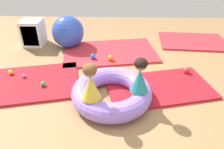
% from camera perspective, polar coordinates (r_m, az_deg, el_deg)
% --- Properties ---
extents(ground_plane, '(8.00, 8.00, 0.00)m').
position_cam_1_polar(ground_plane, '(3.14, 1.51, -6.83)').
color(ground_plane, '#9E7549').
extents(gym_mat_front, '(1.79, 1.24, 0.04)m').
position_cam_1_polar(gym_mat_front, '(3.43, 12.68, -3.41)').
color(gym_mat_front, '#B21923').
rests_on(gym_mat_front, ground).
extents(gym_mat_far_left, '(2.06, 1.45, 0.04)m').
position_cam_1_polar(gym_mat_far_left, '(4.43, -0.58, 6.14)').
color(gym_mat_far_left, red).
rests_on(gym_mat_far_left, ground).
extents(gym_mat_near_left, '(1.54, 1.09, 0.04)m').
position_cam_1_polar(gym_mat_near_left, '(5.28, 21.04, 8.42)').
color(gym_mat_near_left, red).
rests_on(gym_mat_near_left, ground).
extents(gym_mat_center_rear, '(1.76, 1.39, 0.04)m').
position_cam_1_polar(gym_mat_center_rear, '(3.71, -21.45, -2.15)').
color(gym_mat_center_rear, '#B21923').
rests_on(gym_mat_center_rear, ground).
extents(inflatable_cushion, '(1.17, 1.17, 0.28)m').
position_cam_1_polar(inflatable_cushion, '(3.05, -0.11, -4.85)').
color(inflatable_cushion, '#9975EA').
rests_on(inflatable_cushion, ground).
extents(child_in_yellow, '(0.30, 0.30, 0.50)m').
position_cam_1_polar(child_in_yellow, '(2.60, -5.86, -2.08)').
color(child_in_yellow, yellow).
rests_on(child_in_yellow, inflatable_cushion).
extents(child_in_teal, '(0.34, 0.34, 0.49)m').
position_cam_1_polar(child_in_teal, '(2.75, 7.60, -0.24)').
color(child_in_teal, teal).
rests_on(child_in_teal, inflatable_cushion).
extents(play_ball_green, '(0.08, 0.08, 0.08)m').
position_cam_1_polar(play_ball_green, '(3.50, -18.30, -2.46)').
color(play_ball_green, green).
rests_on(play_ball_green, gym_mat_center_rear).
extents(play_ball_blue, '(0.10, 0.10, 0.10)m').
position_cam_1_polar(play_ball_blue, '(4.12, -5.23, 4.94)').
color(play_ball_blue, blue).
rests_on(play_ball_blue, gym_mat_far_left).
extents(play_ball_pink, '(0.07, 0.07, 0.07)m').
position_cam_1_polar(play_ball_pink, '(3.83, -22.88, -0.33)').
color(play_ball_pink, pink).
rests_on(play_ball_pink, gym_mat_center_rear).
extents(play_ball_red, '(0.11, 0.11, 0.11)m').
position_cam_1_polar(play_ball_red, '(3.87, 19.58, 1.11)').
color(play_ball_red, red).
rests_on(play_ball_red, gym_mat_front).
extents(play_ball_yellow, '(0.08, 0.08, 0.08)m').
position_cam_1_polar(play_ball_yellow, '(4.01, -25.90, 0.56)').
color(play_ball_yellow, yellow).
rests_on(play_ball_yellow, gym_mat_center_rear).
extents(play_ball_orange, '(0.11, 0.11, 0.11)m').
position_cam_1_polar(play_ball_orange, '(4.04, -0.46, 4.56)').
color(play_ball_orange, orange).
rests_on(play_ball_orange, gym_mat_far_left).
extents(exercise_ball_large, '(0.68, 0.68, 0.68)m').
position_cam_1_polar(exercise_ball_large, '(4.70, -11.88, 11.27)').
color(exercise_ball_large, blue).
rests_on(exercise_ball_large, ground).
extents(storage_cube, '(0.44, 0.44, 0.56)m').
position_cam_1_polar(storage_cube, '(5.02, -20.70, 10.51)').
color(storage_cube, silver).
rests_on(storage_cube, ground).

